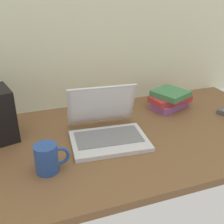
% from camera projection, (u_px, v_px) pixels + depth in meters
% --- Properties ---
extents(desk, '(1.60, 0.76, 0.03)m').
position_uv_depth(desk, '(117.00, 139.00, 1.18)').
color(desk, brown).
rests_on(desk, ground).
extents(laptop, '(0.33, 0.32, 0.21)m').
position_uv_depth(laptop, '(106.00, 128.00, 1.15)').
color(laptop, silver).
rests_on(laptop, desk).
extents(coffee_mug, '(0.12, 0.08, 0.10)m').
position_uv_depth(coffee_mug, '(47.00, 158.00, 0.93)').
color(coffee_mug, '#26478C').
rests_on(coffee_mug, desk).
extents(book_stack, '(0.22, 0.21, 0.10)m').
position_uv_depth(book_stack, '(170.00, 99.00, 1.42)').
color(book_stack, '#8C4C8C').
rests_on(book_stack, desk).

